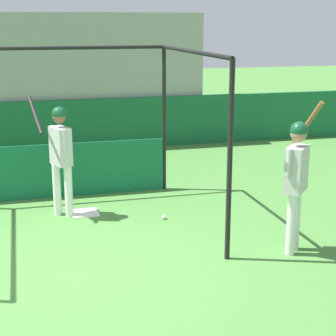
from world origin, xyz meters
name	(u,v)px	position (x,y,z in m)	size (l,w,h in m)	color
ground_plane	(72,273)	(0.00, 0.00, 0.00)	(60.00, 60.00, 0.00)	#477F38
outfield_wall	(43,127)	(0.00, 7.04, 0.63)	(24.00, 0.12, 1.27)	#196038
bleacher_section	(37,76)	(0.00, 9.10, 1.67)	(8.15, 4.00, 3.35)	#9E9E99
batting_cage	(52,144)	(-0.03, 2.68, 1.13)	(4.27, 3.46, 2.70)	black
home_plate	(85,213)	(0.43, 2.25, 0.01)	(0.44, 0.44, 0.02)	white
player_batter	(60,151)	(0.07, 2.26, 1.10)	(0.65, 0.74, 1.94)	white
player_waiting	(296,174)	(3.03, -0.09, 1.12)	(0.60, 0.74, 2.09)	white
baseball	(164,217)	(1.64, 1.65, 0.04)	(0.07, 0.07, 0.07)	white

